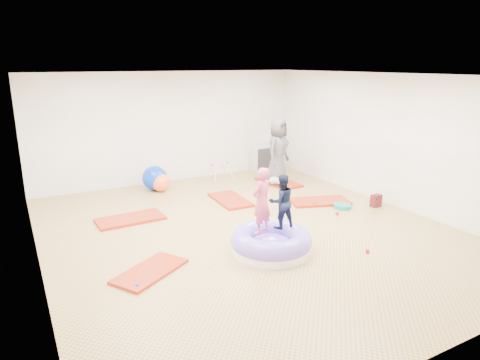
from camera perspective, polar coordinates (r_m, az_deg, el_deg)
room at (r=7.56m, az=1.09°, el=3.12°), size 7.01×8.01×2.81m
gym_mat_front_left at (r=6.61m, az=-11.91°, el=-11.81°), size 1.27×1.08×0.05m
gym_mat_mid_left at (r=8.73m, az=-14.40°, el=-5.06°), size 1.31×0.69×0.05m
gym_mat_center_back at (r=9.62m, az=-1.29°, el=-2.65°), size 0.68×1.27×0.05m
gym_mat_right at (r=9.67m, az=10.57°, el=-2.81°), size 1.41×1.01×0.05m
gym_mat_rear_right at (r=11.05m, az=5.17°, el=-0.30°), size 0.72×1.30×0.05m
inflatable_cushion at (r=7.08m, az=4.16°, el=-8.33°), size 1.32×1.32×0.42m
child_pink at (r=6.81m, az=2.90°, el=-2.39°), size 0.47×0.40×1.09m
child_navy at (r=7.07m, az=5.55°, el=-2.49°), size 0.49×0.41×0.92m
adult_caregiver at (r=10.78m, az=5.04°, el=3.89°), size 0.94×0.83×1.63m
infant at (r=10.73m, az=4.86°, el=-0.02°), size 0.37×0.38×0.22m
ball_pit_balls at (r=7.92m, az=5.14°, el=-6.71°), size 4.56×3.47×0.07m
exercise_ball_blue at (r=10.58m, az=-11.30°, el=0.27°), size 0.60×0.60×0.60m
exercise_ball_orange at (r=10.44m, az=-10.50°, el=-0.35°), size 0.44×0.44×0.44m
infant_play_gym at (r=11.22m, az=-2.71°, el=1.49°), size 0.61×0.58×0.47m
cube_shelf at (r=12.32m, az=3.21°, el=2.97°), size 0.72×0.35×0.72m
balance_disc at (r=9.40m, az=13.49°, el=-3.42°), size 0.37×0.37×0.08m
backpack at (r=9.67m, az=17.68°, el=-2.65°), size 0.24×0.15×0.26m
yellow_toy at (r=6.92m, az=2.78°, el=-10.25°), size 0.21×0.21×0.03m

